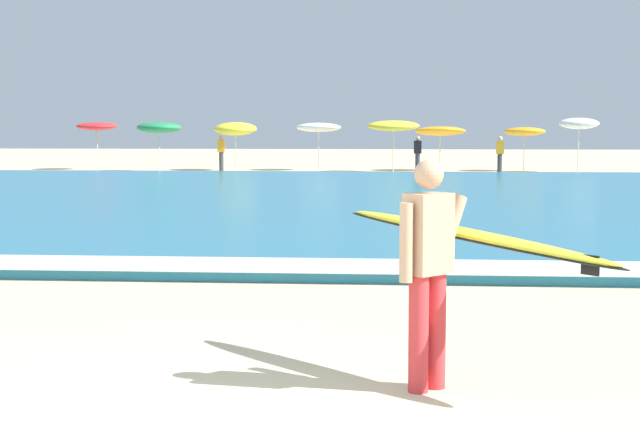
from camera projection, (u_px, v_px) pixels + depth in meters
sea at (346, 198)px, 26.16m from camera, size 120.00×28.00×0.14m
surf_foam at (294, 265)px, 12.84m from camera, size 120.00×1.38×0.01m
surfer_with_board at (450, 251)px, 7.36m from camera, size 2.14×2.16×1.73m
beach_umbrella_0 at (97, 126)px, 44.75m from camera, size 1.88×1.89×2.20m
beach_umbrella_1 at (159, 128)px, 42.79m from camera, size 1.95×1.95×2.20m
beach_umbrella_2 at (235, 129)px, 44.08m from camera, size 1.94×1.97×2.23m
beach_umbrella_3 at (319, 127)px, 44.09m from camera, size 2.04×2.05×2.18m
beach_umbrella_4 at (393, 126)px, 42.17m from camera, size 2.27×2.29×2.31m
beach_umbrella_5 at (440, 131)px, 43.66m from camera, size 2.28×2.30×2.05m
beach_umbrella_6 at (525, 132)px, 43.31m from camera, size 1.83×1.84×1.97m
beach_umbrella_7 at (579, 124)px, 41.84m from camera, size 1.71×1.73×2.38m
beachgoer_near_row_left at (500, 154)px, 40.68m from camera, size 0.32×0.20×1.58m
beachgoer_near_row_mid at (221, 152)px, 43.57m from camera, size 0.32×0.20×1.58m
beachgoer_near_row_right at (418, 153)px, 41.18m from camera, size 0.32×0.20×1.58m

